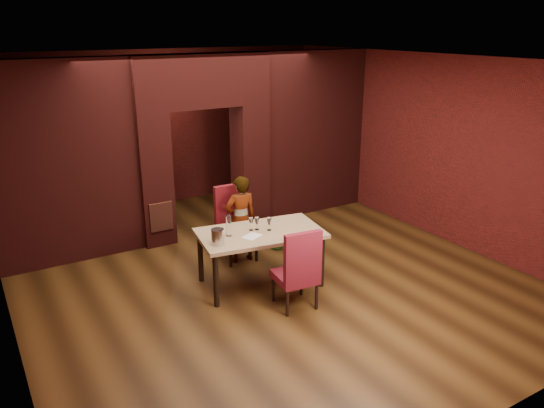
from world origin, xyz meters
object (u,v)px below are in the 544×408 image
(dining_table, at_px, (261,258))
(chair_near, at_px, (295,267))
(wine_glass_c, at_px, (269,224))
(water_bottle, at_px, (229,225))
(chair_far, at_px, (237,224))
(wine_glass_a, at_px, (251,224))
(person_seated, at_px, (241,219))
(wine_bucket, at_px, (218,237))
(potted_plant, at_px, (277,237))
(wine_glass_b, at_px, (257,224))

(dining_table, distance_m, chair_near, 0.82)
(wine_glass_c, xyz_separation_m, water_bottle, (-0.60, 0.11, 0.07))
(chair_far, height_order, chair_near, chair_far)
(wine_glass_c, bearing_deg, chair_near, -94.35)
(wine_glass_a, xyz_separation_m, water_bottle, (-0.37, -0.02, 0.07))
(dining_table, bearing_deg, person_seated, 90.01)
(wine_glass_c, xyz_separation_m, wine_bucket, (-0.86, -0.08, 0.01))
(water_bottle, bearing_deg, chair_far, 56.61)
(chair_far, relative_size, wine_bucket, 5.61)
(wine_glass_c, distance_m, potted_plant, 1.45)
(wine_glass_b, height_order, potted_plant, wine_glass_b)
(water_bottle, height_order, potted_plant, water_bottle)
(wine_glass_a, distance_m, potted_plant, 1.50)
(chair_near, bearing_deg, person_seated, -85.65)
(wine_bucket, height_order, potted_plant, wine_bucket)
(dining_table, height_order, chair_near, chair_near)
(chair_far, bearing_deg, wine_glass_a, -101.57)
(wine_glass_b, bearing_deg, dining_table, -86.61)
(potted_plant, bearing_deg, chair_far, -177.68)
(person_seated, xyz_separation_m, potted_plant, (0.75, 0.11, -0.51))
(chair_far, bearing_deg, wine_bucket, -126.56)
(chair_near, bearing_deg, wine_glass_c, -87.73)
(wine_glass_a, xyz_separation_m, wine_bucket, (-0.63, -0.21, 0.01))
(dining_table, distance_m, wine_glass_c, 0.53)
(water_bottle, bearing_deg, wine_bucket, -144.60)
(dining_table, xyz_separation_m, wine_glass_b, (-0.01, 0.09, 0.51))
(chair_far, distance_m, wine_glass_b, 0.93)
(wine_glass_c, height_order, wine_bucket, wine_bucket)
(wine_glass_b, bearing_deg, chair_near, -84.75)
(person_seated, height_order, wine_bucket, person_seated)
(chair_near, relative_size, wine_bucket, 5.33)
(water_bottle, bearing_deg, dining_table, -10.62)
(chair_far, relative_size, wine_glass_b, 6.47)
(dining_table, relative_size, wine_bucket, 8.21)
(person_seated, distance_m, wine_bucket, 1.32)
(person_seated, bearing_deg, water_bottle, 57.40)
(dining_table, relative_size, person_seated, 1.24)
(wine_glass_c, bearing_deg, wine_glass_a, 149.61)
(person_seated, xyz_separation_m, wine_glass_a, (-0.23, -0.77, 0.21))
(chair_far, xyz_separation_m, potted_plant, (0.78, 0.03, -0.40))
(person_seated, xyz_separation_m, water_bottle, (-0.60, -0.79, 0.28))
(chair_far, bearing_deg, potted_plant, 4.08)
(person_seated, relative_size, wine_glass_a, 7.58)
(wine_glass_a, relative_size, wine_glass_b, 1.01)
(chair_near, xyz_separation_m, wine_glass_b, (-0.08, 0.89, 0.35))
(chair_far, bearing_deg, chair_near, -89.36)
(dining_table, height_order, water_bottle, water_bottle)
(chair_far, height_order, wine_glass_c, chair_far)
(wine_glass_b, relative_size, wine_bucket, 0.87)
(chair_near, xyz_separation_m, wine_glass_a, (-0.17, 0.91, 0.35))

